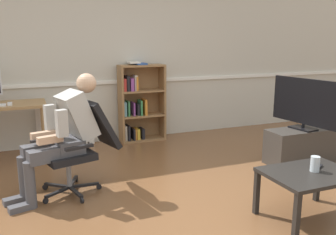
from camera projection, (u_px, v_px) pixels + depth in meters
name	position (u px, v px, depth m)	size (l,w,h in m)	color
ground_plane	(187.00, 209.00, 3.38)	(18.00, 18.00, 0.00)	brown
back_wall	(115.00, 54.00, 5.49)	(12.00, 0.13, 2.70)	beige
computer_mouse	(10.00, 104.00, 4.50)	(0.06, 0.10, 0.03)	white
bookshelf	(139.00, 103.00, 5.58)	(0.70, 0.29, 1.23)	olive
radiator	(66.00, 126.00, 5.32)	(0.82, 0.08, 0.61)	white
office_chair	(82.00, 142.00, 3.72)	(0.84, 0.67, 0.95)	black
person_seated	(63.00, 133.00, 3.57)	(0.98, 0.55, 1.23)	#4C4C51
tv_stand	(301.00, 146.00, 4.62)	(0.94, 0.37, 0.44)	#3D3833
tv_screen	(305.00, 103.00, 4.50)	(0.24, 0.99, 0.64)	black
coffee_table	(310.00, 178.00, 3.12)	(0.78, 0.58, 0.44)	black
drinking_glass	(315.00, 164.00, 3.11)	(0.08, 0.08, 0.14)	silver
spare_remote	(318.00, 167.00, 3.20)	(0.04, 0.15, 0.02)	black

